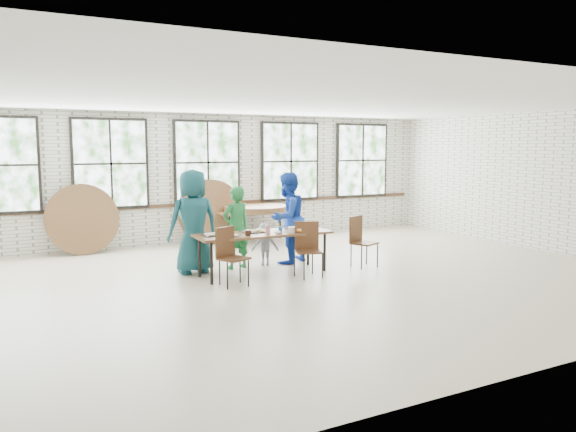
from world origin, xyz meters
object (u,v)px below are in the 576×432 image
object	(u,v)px
dining_table	(263,235)
chair_near_right	(308,244)
storage_table	(256,213)
chair_near_left	(229,251)

from	to	relation	value
dining_table	chair_near_right	xyz separation A→B (m)	(0.61, -0.50, -0.13)
storage_table	chair_near_left	bearing A→B (deg)	-118.22
storage_table	dining_table	bearing A→B (deg)	-110.03
chair_near_left	storage_table	bearing A→B (deg)	34.52
chair_near_right	storage_table	distance (m)	3.67
chair_near_left	storage_table	size ratio (longest dim) A/B	0.52
chair_near_left	storage_table	xyz separation A→B (m)	(2.12, 3.59, 0.13)
chair_near_right	storage_table	xyz separation A→B (m)	(0.67, 3.60, 0.13)
chair_near_left	storage_table	world-z (taller)	chair_near_left
chair_near_left	storage_table	distance (m)	4.17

